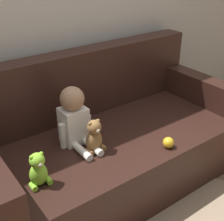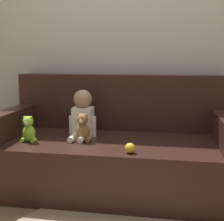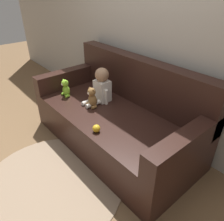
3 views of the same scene
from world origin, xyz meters
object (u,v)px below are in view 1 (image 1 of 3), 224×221
Objects in this scene: couch at (108,142)px; teddy_bear_brown at (94,137)px; person_baby at (74,118)px; plush_toy_side at (38,170)px; toy_ball at (168,143)px.

couch is 8.46× the size of teddy_bear_brown.
person_baby reaches higher than teddy_bear_brown.
plush_toy_side reaches higher than toy_ball.
toy_ball is (0.19, -0.46, 0.17)m from couch.
couch is 0.39m from teddy_bear_brown.
person_baby is at bearing 137.55° from toy_ball.
couch reaches higher than toy_ball.
plush_toy_side is 0.91m from toy_ball.
toy_ball is at bearing -66.93° from couch.
teddy_bear_brown is at bearing -74.98° from person_baby.
plush_toy_side is at bearing -168.22° from teddy_bear_brown.
couch is 9.17× the size of plush_toy_side.
teddy_bear_brown is 1.08× the size of plush_toy_side.
teddy_bear_brown is 0.46m from plush_toy_side.
teddy_bear_brown is at bearing -143.19° from couch.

